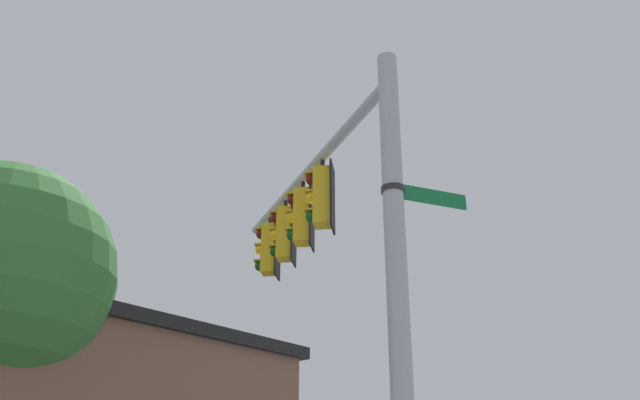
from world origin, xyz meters
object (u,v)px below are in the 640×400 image
at_px(traffic_light_nearest_pole, 321,197).
at_px(traffic_light_mid_outer, 284,234).
at_px(traffic_light_mid_inner, 302,217).
at_px(traffic_light_arm_end, 269,249).
at_px(street_name_sign, 412,193).

relative_size(traffic_light_nearest_pole, traffic_light_mid_outer, 1.00).
bearing_deg(traffic_light_mid_inner, traffic_light_arm_end, 29.96).
relative_size(traffic_light_mid_inner, traffic_light_mid_outer, 1.00).
distance_m(traffic_light_mid_outer, street_name_sign, 4.56).
xyz_separation_m(traffic_light_nearest_pole, street_name_sign, (-2.03, -1.53, -0.93)).
xyz_separation_m(traffic_light_nearest_pole, traffic_light_arm_end, (2.50, 1.44, 0.00)).
distance_m(traffic_light_mid_outer, traffic_light_arm_end, 0.96).
height_order(traffic_light_arm_end, street_name_sign, traffic_light_arm_end).
height_order(traffic_light_nearest_pole, traffic_light_mid_inner, same).
bearing_deg(street_name_sign, traffic_light_mid_outer, 33.97).
bearing_deg(traffic_light_arm_end, street_name_sign, -146.74).
bearing_deg(traffic_light_nearest_pole, traffic_light_mid_inner, 29.96).
height_order(traffic_light_nearest_pole, street_name_sign, traffic_light_nearest_pole).
bearing_deg(traffic_light_nearest_pole, traffic_light_arm_end, 29.96).
height_order(traffic_light_mid_outer, street_name_sign, traffic_light_mid_outer).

